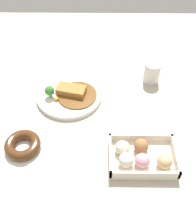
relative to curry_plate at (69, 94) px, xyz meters
The scene contains 5 objects.
ground_plane 0.14m from the curry_plate, 60.47° to the right, with size 1.60×1.60×0.00m, color #B2A893.
curry_plate is the anchor object (origin of this frame).
donut_box 0.38m from the curry_plate, 49.12° to the right, with size 0.21×0.15×0.06m.
chocolate_ring_donut 0.28m from the curry_plate, 118.39° to the right, with size 0.15×0.15×0.03m.
coffee_mug 0.35m from the curry_plate, 17.00° to the left, with size 0.06×0.06×0.09m, color silver.
Camera 1 is at (0.05, -0.63, 0.74)m, focal length 42.69 mm.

